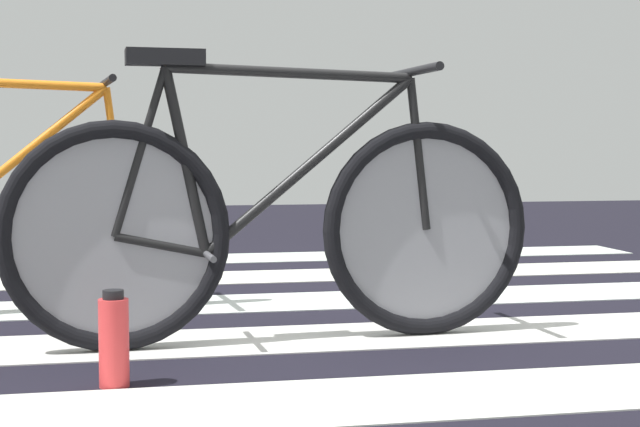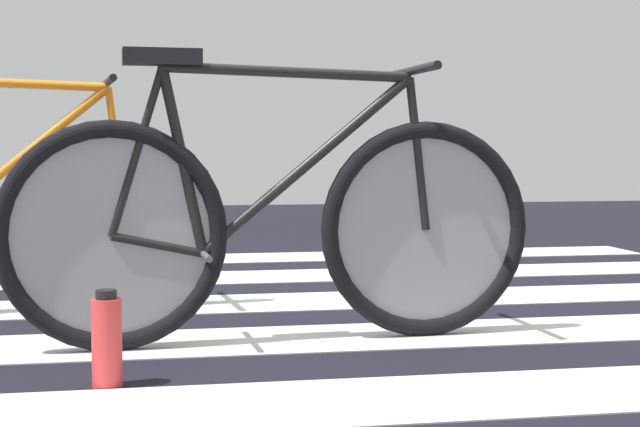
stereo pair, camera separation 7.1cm
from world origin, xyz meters
TOP-DOWN VIEW (x-y plane):
  - ground at (0.00, 0.00)m, footprint 18.00×14.00m
  - crosswalk_markings at (-0.04, 0.26)m, footprint 5.43×4.27m
  - bicycle_1_of_2 at (0.07, -0.16)m, footprint 1.74×0.52m
  - water_bottle at (-0.43, -0.63)m, footprint 0.08×0.08m

SIDE VIEW (x-z plane):
  - ground at x=0.00m, z-range 0.00..0.02m
  - crosswalk_markings at x=-0.04m, z-range 0.02..0.02m
  - water_bottle at x=-0.43m, z-range 0.01..0.27m
  - bicycle_1_of_2 at x=0.07m, z-range -0.06..0.87m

